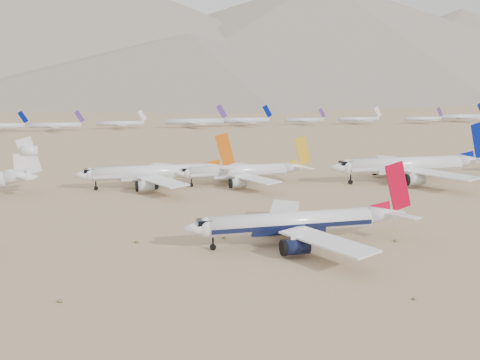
{
  "coord_description": "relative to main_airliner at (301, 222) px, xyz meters",
  "views": [
    {
      "loc": [
        -35.99,
        -98.9,
        34.17
      ],
      "look_at": [
        0.48,
        45.24,
        7.0
      ],
      "focal_mm": 40.0,
      "sensor_mm": 36.0,
      "label": 1
    }
  ],
  "objects": [
    {
      "name": "row2_navy_widebody",
      "position": [
        63.35,
        59.82,
        1.03
      ],
      "size": [
        57.94,
        56.66,
        20.61
      ],
      "color": "white",
      "rests_on": "ground"
    },
    {
      "name": "distant_storage_row",
      "position": [
        54.09,
        304.44,
        -0.35
      ],
      "size": [
        672.47,
        59.72,
        15.37
      ],
      "color": "silver",
      "rests_on": "ground"
    },
    {
      "name": "desert_scrub",
      "position": [
        -14.43,
        -32.99,
        -4.43
      ],
      "size": [
        261.14,
        121.67,
        0.64
      ],
      "color": "brown",
      "rests_on": "ground"
    },
    {
      "name": "row2_gold_tail",
      "position": [
        5.09,
        68.77,
        -0.2
      ],
      "size": [
        45.41,
        44.41,
        16.17
      ],
      "color": "white",
      "rests_on": "ground"
    },
    {
      "name": "mountain_range",
      "position": [
        66.29,
        1642.61,
        185.6
      ],
      "size": [
        7354.0,
        3024.0,
        470.0
      ],
      "color": "slate",
      "rests_on": "ground"
    },
    {
      "name": "foothills",
      "position": [
        522.78,
        1094.6,
        62.43
      ],
      "size": [
        4637.5,
        1395.0,
        155.0
      ],
      "color": "slate",
      "rests_on": "ground"
    },
    {
      "name": "main_airliner",
      "position": [
        0.0,
        0.0,
        0.0
      ],
      "size": [
        48.66,
        47.52,
        17.17
      ],
      "color": "white",
      "rests_on": "ground"
    },
    {
      "name": "row2_orange_tail",
      "position": [
        -24.04,
        70.59,
        0.24
      ],
      "size": [
        49.56,
        48.48,
        17.68
      ],
      "color": "white",
      "rests_on": "ground"
    },
    {
      "name": "ground",
      "position": [
        -3.89,
        -5.4,
        -4.72
      ],
      "size": [
        7000.0,
        7000.0,
        0.0
      ],
      "primitive_type": "plane",
      "color": "#987758",
      "rests_on": "ground"
    }
  ]
}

